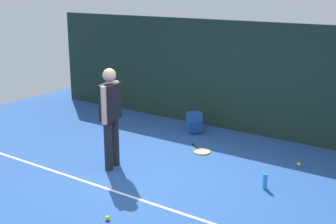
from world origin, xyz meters
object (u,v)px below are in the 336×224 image
tennis_racket (201,151)px  tennis_ball_by_fence (107,218)px  water_bottle (265,181)px  backpack (194,123)px  tennis_player (111,112)px  tennis_ball_mid_court (106,149)px  tennis_ball_near_player (299,164)px

tennis_racket → tennis_ball_by_fence: 2.93m
tennis_racket → tennis_ball_by_fence: tennis_ball_by_fence is taller
tennis_racket → water_bottle: 1.82m
tennis_racket → backpack: 1.17m
tennis_ball_by_fence → water_bottle: (1.30, 2.09, 0.09)m
tennis_player → tennis_ball_mid_court: tennis_player is taller
tennis_racket → tennis_ball_near_player: (1.72, 0.37, 0.02)m
backpack → tennis_ball_mid_court: bearing=-164.6°
tennis_racket → backpack: (-0.72, 0.90, 0.20)m
tennis_racket → backpack: backpack is taller
tennis_player → backpack: size_ratio=3.86×
tennis_ball_near_player → tennis_ball_mid_court: same height
backpack → tennis_ball_by_fence: backpack is taller
tennis_player → tennis_ball_mid_court: 1.26m
tennis_player → tennis_ball_near_player: bearing=-68.6°
tennis_player → tennis_ball_mid_court: bearing=35.1°
tennis_ball_near_player → backpack: bearing=167.6°
tennis_ball_mid_court → tennis_ball_near_player: bearing=22.5°
tennis_player → tennis_racket: bearing=-44.1°
tennis_player → tennis_ball_near_player: 3.32m
tennis_ball_mid_court → water_bottle: 3.11m
tennis_racket → tennis_ball_mid_court: (-1.49, -0.97, 0.02)m
tennis_ball_near_player → water_bottle: water_bottle is taller
tennis_ball_by_fence → tennis_ball_mid_court: size_ratio=1.00×
tennis_racket → water_bottle: bearing=7.7°
tennis_player → water_bottle: bearing=-89.2°
backpack → water_bottle: backpack is taller
tennis_ball_by_fence → tennis_ball_near_player: bearing=66.9°
tennis_ball_near_player → tennis_racket: bearing=-168.0°
tennis_ball_mid_court → water_bottle: size_ratio=0.27×
tennis_racket → backpack: bearing=163.4°
tennis_player → tennis_racket: tennis_player is taller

